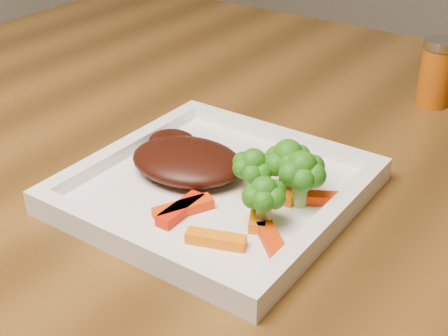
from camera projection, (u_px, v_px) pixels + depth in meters
The scene contains 15 objects.
plate at pixel (216, 191), 0.65m from camera, with size 0.27×0.27×0.01m, color white.
steak at pixel (187, 161), 0.66m from camera, with size 0.12×0.10×0.03m, color #380F08.
broccoli_0 at pixel (287, 162), 0.61m from camera, with size 0.06×0.06×0.07m, color #356B11, non-canonical shape.
broccoli_1 at pixel (301, 176), 0.60m from camera, with size 0.05×0.05×0.06m, color #197613, non-canonical shape.
broccoli_2 at pixel (264, 198), 0.57m from camera, with size 0.05×0.05×0.06m, color #3D7213, non-canonical shape.
broccoli_3 at pixel (253, 167), 0.61m from camera, with size 0.05×0.05×0.06m, color #277914, non-canonical shape.
carrot_0 at pixel (216, 239), 0.55m from camera, with size 0.05×0.01×0.01m, color orange.
carrot_1 at pixel (273, 243), 0.55m from camera, with size 0.06×0.02×0.01m, color red.
carrot_2 at pixel (181, 210), 0.60m from camera, with size 0.06×0.02×0.01m, color red.
carrot_3 at pixel (324, 198), 0.61m from camera, with size 0.05×0.01×0.01m, color #FF3704.
carrot_4 at pixel (266, 167), 0.67m from camera, with size 0.06×0.01×0.01m, color #FF2504.
carrot_5 at pixel (259, 212), 0.59m from camera, with size 0.06×0.02×0.01m, color orange.
carrot_6 at pixel (270, 194), 0.62m from camera, with size 0.05×0.01×0.01m, color orange.
spice_shaker at pixel (436, 73), 0.83m from camera, with size 0.04×0.04×0.09m, color #A74909.
carrot_7 at pixel (183, 208), 0.60m from camera, with size 0.06×0.02×0.01m, color #FB3404.
Camera 1 is at (0.08, -0.75, 1.10)m, focal length 50.00 mm.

